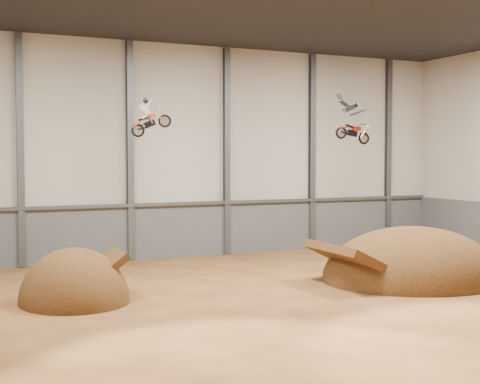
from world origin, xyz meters
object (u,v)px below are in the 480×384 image
object	(u,v)px
takeoff_ramp	(74,302)
landing_ramp	(412,280)
fmx_rider_b	(352,120)
fmx_rider_a	(154,113)

from	to	relation	value
takeoff_ramp	landing_ramp	size ratio (longest dim) A/B	0.57
takeoff_ramp	fmx_rider_b	size ratio (longest dim) A/B	2.21
fmx_rider_a	takeoff_ramp	bearing A→B (deg)	-160.26
landing_ramp	fmx_rider_b	size ratio (longest dim) A/B	3.87
landing_ramp	fmx_rider_b	distance (m)	9.42
takeoff_ramp	fmx_rider_a	distance (m)	9.61
landing_ramp	fmx_rider_a	size ratio (longest dim) A/B	5.01
fmx_rider_a	fmx_rider_b	xyz separation A→B (m)	(9.59, -2.63, -0.22)
fmx_rider_a	fmx_rider_b	distance (m)	9.95
fmx_rider_a	landing_ramp	bearing A→B (deg)	1.85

